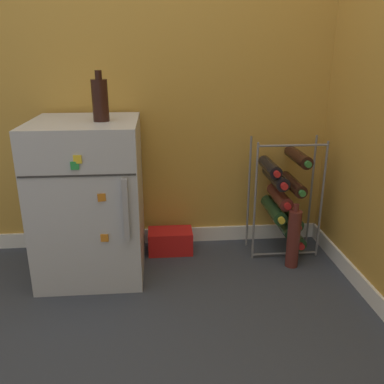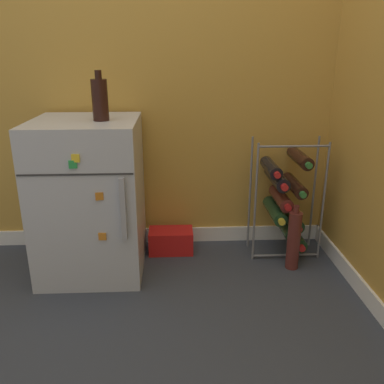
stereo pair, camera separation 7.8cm
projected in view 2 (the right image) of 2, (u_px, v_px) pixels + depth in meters
ground_plane at (179, 303)px, 1.91m from camera, size 14.00×14.00×0.00m
wall_back at (174, 28)px, 2.16m from camera, size 6.77×0.07×2.50m
mini_fridge at (90, 197)px, 2.11m from camera, size 0.52×0.56×0.80m
wine_rack at (285, 200)px, 2.29m from camera, size 0.39×0.32×0.67m
soda_box at (171, 241)px, 2.39m from camera, size 0.26×0.15×0.13m
fridge_top_bottle at (100, 99)px, 1.92m from camera, size 0.08×0.08×0.23m
loose_bottle_floor at (294, 240)px, 2.17m from camera, size 0.07×0.07×0.36m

